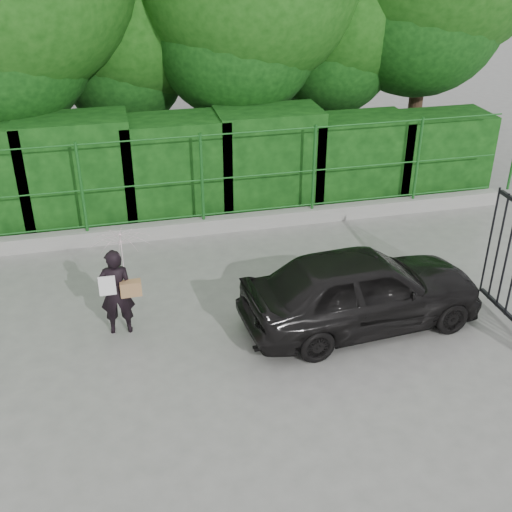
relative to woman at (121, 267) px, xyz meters
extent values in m
plane|color=gray|center=(1.33, -1.39, -1.12)|extent=(80.00, 80.00, 0.00)
cube|color=#9E9E99|center=(1.33, 3.11, -0.97)|extent=(14.00, 0.25, 0.30)
cylinder|color=#1A5B1E|center=(-0.57, 3.11, 0.08)|extent=(0.06, 0.06, 1.80)
cylinder|color=#1A5B1E|center=(1.73, 3.11, 0.08)|extent=(0.06, 0.06, 1.80)
cylinder|color=#1A5B1E|center=(4.03, 3.11, 0.08)|extent=(0.06, 0.06, 1.80)
cylinder|color=#1A5B1E|center=(6.33, 3.11, 0.08)|extent=(0.06, 0.06, 1.80)
cylinder|color=#1A5B1E|center=(1.33, 3.11, -0.72)|extent=(13.60, 0.03, 0.03)
cylinder|color=#1A5B1E|center=(1.33, 3.11, 0.03)|extent=(13.60, 0.03, 0.03)
cylinder|color=#1A5B1E|center=(1.33, 3.11, 0.93)|extent=(13.60, 0.03, 0.03)
cube|color=black|center=(-0.67, 4.11, 0.02)|extent=(2.20, 1.20, 2.29)
cube|color=black|center=(1.33, 4.11, -0.05)|extent=(2.20, 1.20, 2.14)
cube|color=black|center=(3.33, 4.11, -0.03)|extent=(2.20, 1.20, 2.18)
cube|color=black|center=(5.33, 4.11, -0.17)|extent=(2.20, 1.20, 1.90)
cube|color=black|center=(7.33, 4.11, -0.21)|extent=(2.20, 1.20, 1.83)
cylinder|color=black|center=(-1.67, 5.81, 1.13)|extent=(0.36, 0.36, 4.50)
cylinder|color=black|center=(0.83, 7.11, 0.50)|extent=(0.36, 0.36, 3.25)
sphere|color=#14470F|center=(0.83, 7.11, 2.45)|extent=(3.90, 3.90, 3.90)
cylinder|color=black|center=(3.33, 6.11, 1.00)|extent=(0.36, 0.36, 4.25)
cylinder|color=black|center=(5.83, 6.81, 0.63)|extent=(0.36, 0.36, 3.50)
sphere|color=#14470F|center=(5.83, 6.81, 2.73)|extent=(4.20, 4.20, 4.20)
cylinder|color=black|center=(7.83, 6.41, 1.25)|extent=(0.36, 0.36, 4.75)
cylinder|color=black|center=(5.93, -0.89, -0.07)|extent=(0.04, 0.04, 1.90)
cylinder|color=black|center=(5.93, -0.64, -0.07)|extent=(0.04, 0.04, 1.90)
cylinder|color=black|center=(5.93, -0.39, -0.07)|extent=(0.04, 0.04, 1.90)
imported|color=black|center=(-0.11, -0.03, -0.40)|extent=(0.54, 0.37, 1.43)
imported|color=silver|center=(0.04, 0.02, 0.17)|extent=(0.88, 0.90, 0.81)
cube|color=#9B7046|center=(0.11, -0.11, -0.32)|extent=(0.32, 0.15, 0.24)
cube|color=white|center=(-0.23, -0.15, -0.21)|extent=(0.25, 0.02, 0.32)
imported|color=black|center=(3.61, -0.70, -0.48)|extent=(3.92, 1.85, 1.29)
camera|label=1|loc=(0.05, -8.60, 4.73)|focal=45.00mm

